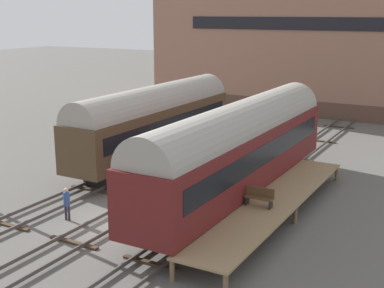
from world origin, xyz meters
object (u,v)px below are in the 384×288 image
Objects in this scene: bench at (260,196)px; train_car_maroon at (239,146)px; train_car_brown at (155,119)px; person_worker at (67,201)px.

train_car_maroon is at bearing 130.98° from bench.
train_car_brown is 11.36× the size of bench.
train_car_brown is 12.54m from bench.
train_car_maroon reaches higher than bench.
person_worker is at bearing -79.85° from train_car_brown.
person_worker is (-6.15, -6.57, -2.07)m from train_car_maroon.
train_car_brown is at bearing 146.25° from bench.
bench is 9.31m from person_worker.
bench is at bearing -49.02° from train_car_maroon.
person_worker is (1.95, -10.89, -1.97)m from train_car_brown.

